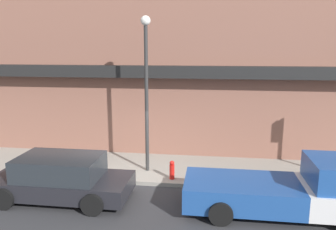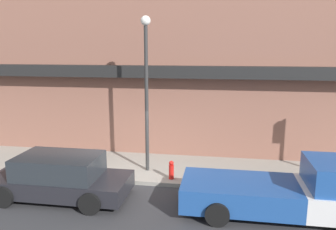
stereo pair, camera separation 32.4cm
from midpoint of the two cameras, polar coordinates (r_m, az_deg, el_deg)
The scene contains 7 objects.
ground_plane at distance 12.13m, azimuth -5.99°, elevation -11.94°, with size 80.00×80.00×0.00m, color #2D2D30.
sidewalk at distance 13.53m, azimuth -4.21°, elevation -9.04°, with size 36.00×3.18×0.15m.
building at distance 15.68m, azimuth -1.76°, elevation 12.34°, with size 19.80×3.80×10.12m.
pickup_truck at distance 10.47m, azimuth 21.89°, elevation -12.18°, with size 5.68×2.15×1.71m.
parked_car at distance 11.36m, azimuth -17.53°, elevation -10.27°, with size 4.52×2.07×1.44m.
fire_hydrant at distance 12.05m, azimuth 1.36°, elevation -9.55°, with size 0.18×0.18×0.69m.
street_lamp at distance 12.19m, azimuth -3.03°, elevation 6.54°, with size 0.36×0.36×5.83m.
Camera 2 is at (3.17, -10.70, 4.80)m, focal length 35.00 mm.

